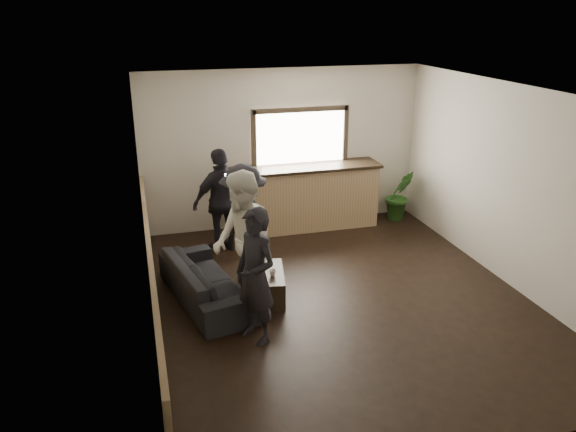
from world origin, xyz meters
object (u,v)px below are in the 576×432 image
object	(u,v)px
bar_counter	(304,193)
cup_a	(261,261)
potted_plant	(400,195)
person_b	(243,243)
cup_b	(272,273)
coffee_table	(266,284)
person_c	(244,226)
person_d	(222,201)
sofa	(206,281)
person_a	(256,276)

from	to	relation	value
bar_counter	cup_a	bearing A→B (deg)	-120.77
potted_plant	person_b	distance (m)	4.30
bar_counter	cup_b	size ratio (longest dim) A/B	29.50
coffee_table	person_c	xyz separation A→B (m)	(-0.19, 0.48, 0.70)
cup_a	person_c	distance (m)	0.55
person_d	sofa	bearing A→B (deg)	54.33
sofa	cup_b	xyz separation A→B (m)	(0.86, -0.27, 0.14)
bar_counter	person_d	distance (m)	1.70
bar_counter	coffee_table	bearing A→B (deg)	-118.00
cup_b	cup_a	bearing A→B (deg)	100.08
sofa	coffee_table	bearing A→B (deg)	-112.17
bar_counter	person_c	size ratio (longest dim) A/B	1.53
cup_b	person_d	world-z (taller)	person_d
person_a	person_d	bearing A→B (deg)	151.33
potted_plant	person_c	size ratio (longest dim) A/B	0.53
coffee_table	potted_plant	world-z (taller)	potted_plant
cup_a	person_a	distance (m)	1.32
person_b	bar_counter	bearing A→B (deg)	141.74
potted_plant	person_d	bearing A→B (deg)	-170.68
cup_b	potted_plant	bearing A→B (deg)	38.52
sofa	bar_counter	bearing A→B (deg)	-55.24
cup_a	person_b	xyz separation A→B (m)	(-0.34, -0.47, 0.51)
coffee_table	cup_a	xyz separation A→B (m)	(-0.01, 0.24, 0.24)
sofa	person_b	world-z (taller)	person_b
cup_a	person_d	world-z (taller)	person_d
cup_a	person_a	world-z (taller)	person_a
bar_counter	potted_plant	bearing A→B (deg)	-2.38
cup_b	person_a	bearing A→B (deg)	-115.82
potted_plant	cup_a	bearing A→B (deg)	-146.57
person_c	coffee_table	bearing A→B (deg)	21.68
coffee_table	person_d	distance (m)	1.88
person_a	person_c	distance (m)	1.46
sofa	person_d	xyz separation A→B (m)	(0.50, 1.60, 0.57)
coffee_table	cup_b	distance (m)	0.27
bar_counter	cup_b	xyz separation A→B (m)	(-1.20, -2.50, -0.22)
cup_a	cup_b	xyz separation A→B (m)	(0.07, -0.37, -0.01)
person_a	potted_plant	bearing A→B (deg)	105.79
bar_counter	person_b	distance (m)	3.07
cup_b	person_c	distance (m)	0.81
person_c	bar_counter	bearing A→B (deg)	142.29
bar_counter	person_b	bearing A→B (deg)	-121.75
person_d	cup_b	bearing A→B (deg)	82.55
sofa	person_b	size ratio (longest dim) A/B	1.04
potted_plant	sofa	bearing A→B (deg)	-151.06
bar_counter	person_d	bearing A→B (deg)	-157.87
person_d	person_c	bearing A→B (deg)	76.61
sofa	cup_b	world-z (taller)	sofa
sofa	person_d	bearing A→B (deg)	-29.90
coffee_table	person_c	bearing A→B (deg)	111.86
bar_counter	sofa	distance (m)	3.06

